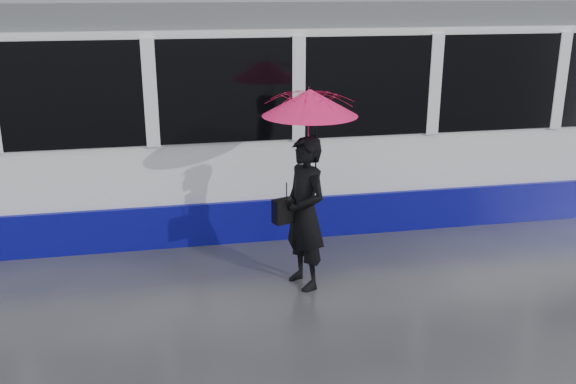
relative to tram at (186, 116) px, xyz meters
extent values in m
plane|color=#28282D|center=(-0.10, -2.50, -1.64)|extent=(90.00, 90.00, 0.00)
cube|color=#3F3D38|center=(-0.10, -0.72, -1.63)|extent=(34.00, 0.07, 0.02)
cube|color=#3F3D38|center=(-0.10, 0.72, -1.63)|extent=(34.00, 0.07, 0.02)
cube|color=white|center=(0.00, 0.00, -0.11)|extent=(24.00, 2.40, 2.95)
cube|color=#0A0B79|center=(0.00, 0.00, -1.33)|extent=(24.00, 2.56, 0.62)
cube|color=black|center=(0.00, 0.00, 0.56)|extent=(23.00, 2.48, 1.40)
cube|color=#55585C|center=(0.00, 0.00, 1.54)|extent=(23.60, 2.20, 0.35)
imported|color=black|center=(1.25, -2.77, -0.69)|extent=(0.67, 0.80, 1.89)
imported|color=#F5144F|center=(1.30, -2.77, 0.35)|extent=(1.33, 1.34, 0.95)
cone|color=#F5144F|center=(1.30, -2.77, 0.65)|extent=(1.43, 1.43, 0.31)
cylinder|color=black|center=(1.30, -2.77, 0.83)|extent=(0.01, 0.01, 0.07)
cylinder|color=black|center=(1.39, -2.75, 0.00)|extent=(0.02, 0.02, 0.83)
cube|color=black|center=(1.03, -2.75, -0.65)|extent=(0.37, 0.26, 0.29)
cylinder|color=black|center=(1.03, -2.75, -0.41)|extent=(0.01, 0.01, 0.18)
camera|label=1|loc=(-0.36, -9.86, 1.92)|focal=40.00mm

